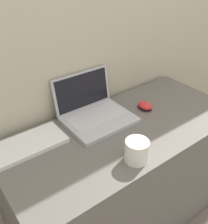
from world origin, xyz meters
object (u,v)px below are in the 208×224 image
(drink_cup, at_px, (137,151))
(computer_mouse, at_px, (145,106))
(laptop, at_px, (94,111))
(external_keyboard, at_px, (24,146))

(drink_cup, distance_m, computer_mouse, 0.42)
(laptop, xyz_separation_m, computer_mouse, (0.28, -0.10, -0.03))
(laptop, xyz_separation_m, external_keyboard, (-0.39, -0.01, -0.03))
(drink_cup, height_order, computer_mouse, drink_cup)
(drink_cup, height_order, external_keyboard, drink_cup)
(computer_mouse, bearing_deg, drink_cup, -139.52)
(external_keyboard, bearing_deg, computer_mouse, -7.36)
(drink_cup, distance_m, external_keyboard, 0.50)
(computer_mouse, distance_m, external_keyboard, 0.68)
(laptop, height_order, external_keyboard, laptop)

